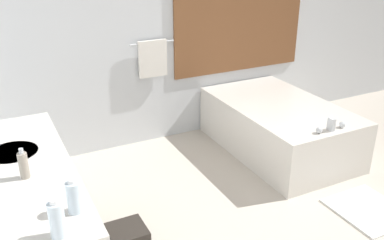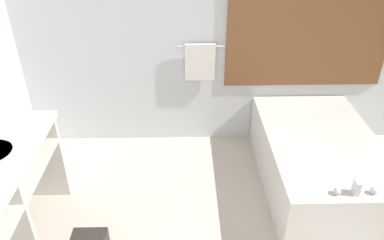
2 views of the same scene
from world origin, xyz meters
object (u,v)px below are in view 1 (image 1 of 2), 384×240
(soap_dispenser, at_px, (24,165))
(bathtub, at_px, (278,125))
(water_bottle_2, at_px, (74,197))
(water_bottle_3, at_px, (57,219))

(soap_dispenser, bearing_deg, bathtub, 21.39)
(water_bottle_2, relative_size, soap_dispenser, 1.01)
(water_bottle_3, height_order, soap_dispenser, water_bottle_3)
(bathtub, relative_size, water_bottle_3, 8.55)
(water_bottle_3, bearing_deg, bathtub, 32.70)
(water_bottle_2, bearing_deg, soap_dispenser, 111.69)
(water_bottle_2, bearing_deg, water_bottle_3, -125.28)
(water_bottle_3, distance_m, soap_dispenser, 0.62)
(soap_dispenser, bearing_deg, water_bottle_3, -83.37)
(water_bottle_2, relative_size, water_bottle_3, 0.95)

